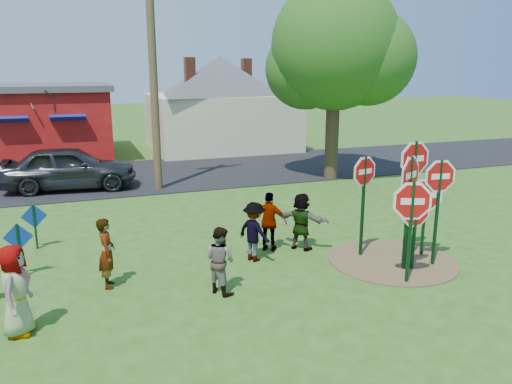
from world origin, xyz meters
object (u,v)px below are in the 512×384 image
at_px(stop_sign_b, 364,181).
at_px(leafy_tree, 338,53).
at_px(utility_pole, 152,54).
at_px(stop_sign_a, 412,210).
at_px(stop_sign_c, 439,188).
at_px(person_b, 107,253).
at_px(suv, 69,168).
at_px(stop_sign_d, 414,170).
at_px(person_a, 16,290).

distance_m(stop_sign_b, leafy_tree, 9.89).
bearing_deg(utility_pole, stop_sign_a, -70.71).
distance_m(stop_sign_c, utility_pole, 11.88).
relative_size(stop_sign_b, utility_pole, 0.28).
bearing_deg(utility_pole, stop_sign_b, -67.82).
bearing_deg(stop_sign_b, person_b, 162.36).
bearing_deg(suv, stop_sign_d, -136.29).
distance_m(stop_sign_b, stop_sign_c, 1.77).
relative_size(stop_sign_c, person_a, 1.62).
bearing_deg(leafy_tree, stop_sign_a, -109.94).
bearing_deg(suv, stop_sign_a, -143.10).
xyz_separation_m(stop_sign_c, utility_pole, (-5.04, 10.25, 3.27)).
bearing_deg(leafy_tree, suv, 171.07).
height_order(stop_sign_a, stop_sign_d, stop_sign_d).
relative_size(utility_pole, leafy_tree, 1.20).
height_order(person_b, utility_pole, utility_pole).
distance_m(person_b, leafy_tree, 13.75).
xyz_separation_m(person_a, leafy_tree, (11.75, 9.73, 4.48)).
relative_size(stop_sign_c, leafy_tree, 0.34).
height_order(utility_pole, leafy_tree, utility_pole).
bearing_deg(stop_sign_c, leafy_tree, 84.40).
bearing_deg(stop_sign_b, stop_sign_a, -101.56).
height_order(person_a, person_b, person_a).
distance_m(person_a, person_b, 2.28).
xyz_separation_m(stop_sign_a, person_a, (-8.02, 0.54, -0.85)).
xyz_separation_m(stop_sign_c, person_a, (-9.25, -0.09, -1.10)).
distance_m(stop_sign_a, utility_pole, 12.05).
bearing_deg(stop_sign_a, person_a, -162.95).
bearing_deg(person_a, utility_pole, -7.46).
bearing_deg(stop_sign_c, person_a, -170.51).
height_order(person_a, leafy_tree, leafy_tree).
height_order(stop_sign_b, utility_pole, utility_pole).
distance_m(stop_sign_c, person_b, 7.81).
bearing_deg(stop_sign_c, utility_pole, 125.10).
xyz_separation_m(stop_sign_b, stop_sign_d, (1.14, -0.43, 0.29)).
bearing_deg(stop_sign_a, stop_sign_d, 73.62).
xyz_separation_m(person_a, suv, (0.92, 11.43, 0.05)).
bearing_deg(person_b, suv, 8.43).
relative_size(stop_sign_d, leafy_tree, 0.38).
bearing_deg(utility_pole, person_b, -106.13).
distance_m(stop_sign_d, utility_pole, 11.08).
distance_m(stop_sign_a, leafy_tree, 11.51).
distance_m(stop_sign_c, stop_sign_d, 0.82).
bearing_deg(stop_sign_c, stop_sign_d, 113.97).
height_order(stop_sign_b, stop_sign_c, stop_sign_c).
bearing_deg(person_b, stop_sign_c, -96.84).
xyz_separation_m(stop_sign_c, suv, (-8.33, 11.34, -1.05)).
bearing_deg(utility_pole, suv, 161.66).
bearing_deg(person_b, person_a, 136.95).
relative_size(stop_sign_b, suv, 0.54).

